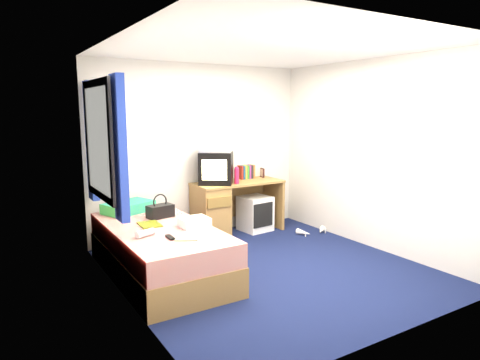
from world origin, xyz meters
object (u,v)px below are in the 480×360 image
handbag (160,211)px  magazine (150,224)px  picture_frame (262,173)px  colour_swatch_fan (186,240)px  remote_control (170,237)px  desk (221,207)px  white_heels (313,232)px  bed (160,251)px  pillow (129,207)px  pink_water_bottle (237,176)px  crt_tv (216,168)px  aerosol_can (224,176)px  water_bottle (145,233)px  storage_cube (255,213)px  towel (194,222)px  vcr (216,149)px

handbag → magazine: bearing=-141.4°
picture_frame → colour_swatch_fan: (-2.04, -1.70, -0.27)m
picture_frame → remote_control: (-2.15, -1.56, -0.27)m
desk → white_heels: bearing=-30.4°
bed → handbag: size_ratio=6.28×
pillow → pink_water_bottle: bearing=0.3°
crt_tv → magazine: 1.61m
aerosol_can → water_bottle: aerosol_can is taller
crt_tv → remote_control: bearing=-96.6°
storage_cube → towel: bearing=-149.3°
crt_tv → water_bottle: (-1.47, -1.25, -0.40)m
desk → crt_tv: bearing=179.9°
bed → crt_tv: (1.21, 0.96, 0.70)m
crt_tv → pink_water_bottle: crt_tv is taller
aerosol_can → magazine: 1.75m
crt_tv → colour_swatch_fan: (-1.17, -1.57, -0.43)m
picture_frame → water_bottle: 2.72m
towel → white_heels: (2.10, 0.51, -0.55)m
towel → storage_cube: bearing=36.4°
desk → colour_swatch_fan: (-1.24, -1.57, 0.14)m
towel → desk: bearing=50.5°
handbag → colour_swatch_fan: (-0.11, -0.96, -0.08)m
bed → remote_control: size_ratio=12.50×
bed → white_heels: size_ratio=4.17×
vcr → magazine: bearing=-108.2°
crt_tv → vcr: vcr is taller
colour_swatch_fan → remote_control: 0.18m
handbag → storage_cube: bearing=7.8°
storage_cube → handbag: (-1.68, -0.56, 0.37)m
water_bottle → colour_swatch_fan: size_ratio=0.91×
pink_water_bottle → white_heels: (0.96, -0.52, -0.82)m
pillow → water_bottle: (-0.17, -1.09, -0.03)m
remote_control → vcr: bearing=51.6°
desk → picture_frame: 0.91m
pillow → storage_cube: bearing=3.2°
crt_tv → remote_control: (-1.28, -1.43, -0.42)m
remote_control → handbag: bearing=78.7°
pink_water_bottle → colour_swatch_fan: size_ratio=0.97×
handbag → colour_swatch_fan: bearing=-107.2°
pink_water_bottle → remote_control: bearing=-140.0°
remote_control → white_heels: remote_control is taller
magazine → aerosol_can: bearing=32.7°
handbag → towel: 0.59m
aerosol_can → crt_tv: bearing=-157.8°
white_heels → storage_cube: bearing=133.6°
aerosol_can → colour_swatch_fan: size_ratio=0.77×
handbag → colour_swatch_fan: 0.97m
bed → towel: bearing=-33.6°
handbag → aerosol_can: bearing=18.2°
storage_cube → desk: bearing=168.9°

